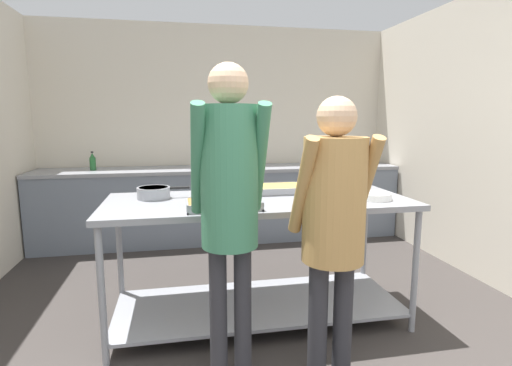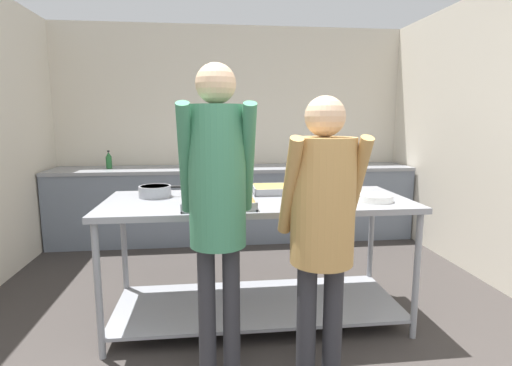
# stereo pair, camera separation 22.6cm
# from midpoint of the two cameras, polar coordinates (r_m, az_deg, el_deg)

# --- Properties ---
(wall_rear) EXTENTS (4.53, 0.06, 2.65)m
(wall_rear) POSITION_cam_midpoint_polar(r_m,az_deg,el_deg) (5.25, -2.14, 7.34)
(wall_rear) COLOR beige
(wall_rear) RESTS_ON ground_plane
(wall_right) EXTENTS (0.06, 4.40, 2.65)m
(wall_right) POSITION_cam_midpoint_polar(r_m,az_deg,el_deg) (4.07, 34.08, 5.25)
(wall_right) COLOR beige
(wall_right) RESTS_ON ground_plane
(back_counter) EXTENTS (4.37, 0.65, 0.90)m
(back_counter) POSITION_cam_midpoint_polar(r_m,az_deg,el_deg) (4.98, -1.74, -2.86)
(back_counter) COLOR slate
(back_counter) RESTS_ON ground_plane
(serving_counter) EXTENTS (2.16, 0.87, 0.92)m
(serving_counter) POSITION_cam_midpoint_polar(r_m,az_deg,el_deg) (2.94, 2.45, -8.04)
(serving_counter) COLOR gray
(serving_counter) RESTS_ON ground_plane
(sauce_pan) EXTENTS (0.37, 0.23, 0.08)m
(sauce_pan) POSITION_cam_midpoint_polar(r_m,az_deg,el_deg) (3.00, -12.12, -1.12)
(sauce_pan) COLOR gray
(sauce_pan) RESTS_ON serving_counter
(serving_tray_roast) EXTENTS (0.47, 0.28, 0.05)m
(serving_tray_roast) POSITION_cam_midpoint_polar(r_m,az_deg,el_deg) (2.58, -2.81, -3.03)
(serving_tray_roast) COLOR gray
(serving_tray_roast) RESTS_ON serving_counter
(serving_tray_vegetables) EXTENTS (0.41, 0.31, 0.05)m
(serving_tray_vegetables) POSITION_cam_midpoint_polar(r_m,az_deg,el_deg) (3.12, 5.36, -0.94)
(serving_tray_vegetables) COLOR gray
(serving_tray_vegetables) RESTS_ON serving_counter
(broccoli_bowl) EXTENTS (0.21, 0.21, 0.10)m
(broccoli_bowl) POSITION_cam_midpoint_polar(r_m,az_deg,el_deg) (3.19, 11.51, -0.62)
(broccoli_bowl) COLOR #B2B2B7
(broccoli_bowl) RESTS_ON serving_counter
(plate_stack) EXTENTS (0.25, 0.25, 0.05)m
(plate_stack) POSITION_cam_midpoint_polar(r_m,az_deg,el_deg) (2.94, 18.74, -2.05)
(plate_stack) COLOR white
(plate_stack) RESTS_ON serving_counter
(guest_serving_left) EXTENTS (0.45, 0.34, 1.61)m
(guest_serving_left) POSITION_cam_midpoint_polar(r_m,az_deg,el_deg) (2.16, 12.46, -4.35)
(guest_serving_left) COLOR #2D2D33
(guest_serving_left) RESTS_ON ground_plane
(guest_serving_right) EXTENTS (0.40, 0.33, 1.78)m
(guest_serving_right) POSITION_cam_midpoint_polar(r_m,az_deg,el_deg) (2.12, -2.51, -0.98)
(guest_serving_right) COLOR #2D2D33
(guest_serving_right) RESTS_ON ground_plane
(water_bottle) EXTENTS (0.07, 0.07, 0.22)m
(water_bottle) POSITION_cam_midpoint_polar(r_m,az_deg,el_deg) (5.02, -19.09, 3.06)
(water_bottle) COLOR #23602D
(water_bottle) RESTS_ON back_counter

